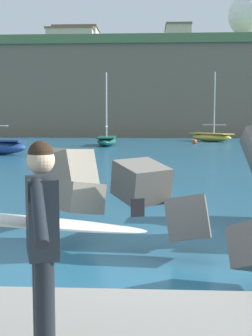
% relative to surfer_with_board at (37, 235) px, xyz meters
% --- Properties ---
extents(ground_plane, '(400.00, 400.00, 0.00)m').
position_rel_surfer_with_board_xyz_m(ground_plane, '(0.91, 3.43, -1.28)').
color(ground_plane, '#235B7A').
extents(surfer_with_board, '(2.10, 1.41, 1.78)m').
position_rel_surfer_with_board_xyz_m(surfer_with_board, '(0.00, 0.00, 0.00)').
color(surfer_with_board, black).
rests_on(surfer_with_board, walkway_path).
extents(boat_near_centre, '(4.73, 5.64, 7.24)m').
position_rel_surfer_with_board_xyz_m(boat_near_centre, '(7.29, 45.37, -0.77)').
color(boat_near_centre, '#EAC64C').
rests_on(boat_near_centre, ground).
extents(boat_mid_left, '(1.88, 5.86, 6.33)m').
position_rel_surfer_with_board_xyz_m(boat_mid_left, '(-2.97, 36.76, -0.82)').
color(boat_mid_left, '#1E6656').
rests_on(boat_mid_left, ground).
extents(mooring_buoy_middle, '(0.44, 0.44, 0.44)m').
position_rel_surfer_with_board_xyz_m(mooring_buoy_middle, '(5.07, 40.29, -1.06)').
color(mooring_buoy_middle, '#E54C1E').
rests_on(mooring_buoy_middle, ground).
extents(headland_bluff, '(84.60, 31.84, 13.50)m').
position_rel_surfer_with_board_xyz_m(headland_bluff, '(-3.26, 73.14, 5.49)').
color(headland_bluff, '#756651').
rests_on(headland_bluff, ground).
extents(radar_dome, '(7.63, 7.63, 10.76)m').
position_rel_surfer_with_board_xyz_m(radar_dome, '(18.05, 78.90, 18.34)').
color(radar_dome, silver).
rests_on(radar_dome, headland_bluff).
extents(station_building_west, '(7.82, 6.32, 5.11)m').
position_rel_surfer_with_board_xyz_m(station_building_west, '(-12.31, 79.10, 14.79)').
color(station_building_west, '#B2ADA3').
rests_on(station_building_west, headland_bluff).
extents(station_building_central, '(8.21, 4.95, 4.39)m').
position_rel_surfer_with_board_xyz_m(station_building_central, '(-12.84, 76.24, 14.43)').
color(station_building_central, '#B2ADA3').
rests_on(station_building_central, headland_bluff).
extents(station_building_east, '(4.38, 7.61, 5.08)m').
position_rel_surfer_with_board_xyz_m(station_building_east, '(5.54, 78.52, 14.77)').
color(station_building_east, '#B2ADA3').
rests_on(station_building_east, headland_bluff).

